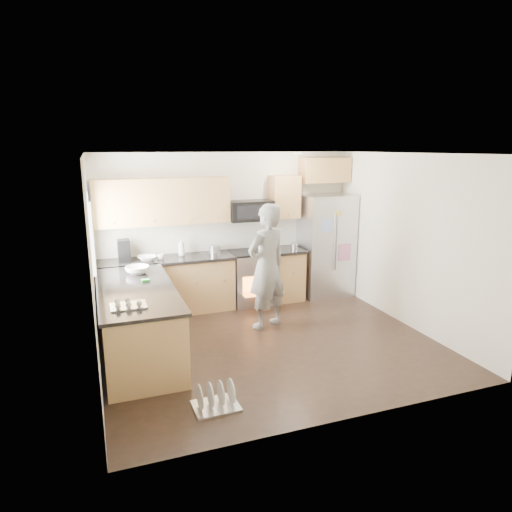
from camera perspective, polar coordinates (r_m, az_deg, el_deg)
name	(u,v)px	position (r m, az deg, el deg)	size (l,w,h in m)	color
ground	(269,342)	(6.54, 1.63, -10.74)	(4.50, 4.50, 0.00)	black
room_shell	(267,225)	(6.05, 1.36, 3.89)	(4.54, 4.04, 2.62)	beige
back_cabinet_run	(198,253)	(7.66, -7.21, 0.41)	(4.45, 0.64, 2.50)	#B07546
peninsula	(138,321)	(6.22, -14.55, -7.87)	(0.96, 2.36, 1.03)	#B07546
stove_range	(252,265)	(7.93, -0.46, -1.17)	(0.76, 0.97, 1.79)	#B7B7BC
refrigerator	(325,245)	(8.44, 8.65, 1.31)	(0.91, 0.73, 1.85)	#B7B7BC
person	(267,267)	(6.79, 1.36, -1.35)	(0.69, 0.45, 1.89)	gray
dish_rack	(216,401)	(5.05, -5.05, -17.58)	(0.48, 0.39, 0.29)	#B7B7BC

